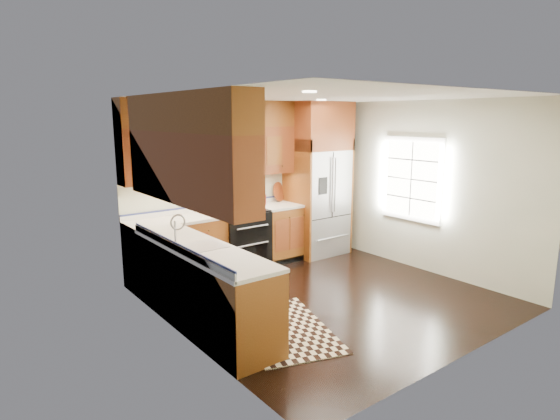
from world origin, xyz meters
TOP-DOWN VIEW (x-y plane):
  - ground at (0.00, 0.00)m, footprint 4.00×4.00m
  - wall_back at (0.00, 2.00)m, footprint 4.00×0.02m
  - wall_left at (-2.00, 0.00)m, footprint 0.02×4.00m
  - wall_right at (2.00, 0.00)m, footprint 0.02×4.00m
  - window at (1.98, 0.20)m, footprint 0.04×1.10m
  - base_cabinets at (-1.23, 0.90)m, footprint 2.85×3.00m
  - countertop at (-1.09, 1.01)m, footprint 2.86×3.01m
  - upper_cabinets at (-1.15, 1.09)m, footprint 2.85×3.00m
  - range at (-0.25, 1.67)m, footprint 0.76×0.67m
  - microwave at (-0.25, 1.80)m, footprint 0.76×0.40m
  - refrigerator at (1.30, 1.63)m, footprint 0.98×0.75m
  - sink_faucet at (-1.73, 0.23)m, footprint 0.54×0.44m
  - rug at (-1.02, -0.42)m, footprint 1.36×1.77m
  - knife_block at (-0.69, 1.70)m, footprint 0.12×0.16m
  - utensil_crock at (0.27, 1.83)m, footprint 0.14×0.14m
  - cutting_board at (0.70, 1.94)m, footprint 0.44×0.44m

SIDE VIEW (x-z plane):
  - ground at x=0.00m, z-range 0.00..0.00m
  - rug at x=-1.02m, z-range 0.00..0.01m
  - base_cabinets at x=-1.23m, z-range 0.00..0.90m
  - range at x=-0.25m, z-range 0.00..0.94m
  - countertop at x=-1.09m, z-range 0.90..0.94m
  - cutting_board at x=0.70m, z-range 0.94..0.96m
  - sink_faucet at x=-1.73m, z-range 0.81..1.18m
  - knife_block at x=-0.69m, z-range 0.91..1.22m
  - utensil_crock at x=0.27m, z-range 0.88..1.25m
  - wall_back at x=0.00m, z-range 0.00..2.60m
  - wall_left at x=-2.00m, z-range 0.00..2.60m
  - wall_right at x=2.00m, z-range 0.00..2.60m
  - refrigerator at x=1.30m, z-range 0.00..2.60m
  - window at x=1.98m, z-range 0.75..2.05m
  - microwave at x=-0.25m, z-range 1.45..1.87m
  - upper_cabinets at x=-1.15m, z-range 1.45..2.60m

